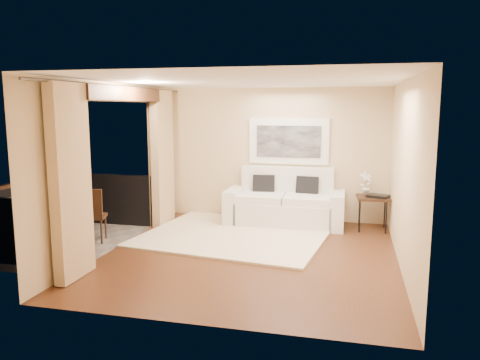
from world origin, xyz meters
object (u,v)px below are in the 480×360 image
(bistro_table, at_px, (48,213))
(balcony_chair_far, at_px, (92,212))
(orchid, at_px, (366,183))
(side_table, at_px, (373,200))
(ice_bucket, at_px, (43,200))
(sofa, at_px, (285,204))
(balcony_chair_near, at_px, (38,217))

(bistro_table, bearing_deg, balcony_chair_far, 35.64)
(orchid, height_order, bistro_table, orchid)
(orchid, distance_m, bistro_table, 5.75)
(side_table, bearing_deg, ice_bucket, -156.84)
(bistro_table, height_order, ice_bucket, ice_bucket)
(side_table, xyz_separation_m, ice_bucket, (-5.41, -2.31, 0.19))
(side_table, distance_m, ice_bucket, 5.88)
(side_table, relative_size, bistro_table, 0.94)
(bistro_table, xyz_separation_m, balcony_chair_far, (0.56, 0.40, -0.04))
(sofa, xyz_separation_m, balcony_chair_far, (-3.02, -2.11, 0.16))
(side_table, distance_m, orchid, 0.36)
(sofa, relative_size, balcony_chair_far, 2.43)
(side_table, distance_m, balcony_chair_near, 5.88)
(balcony_chair_near, bearing_deg, orchid, 41.70)
(sofa, bearing_deg, side_table, -3.95)
(orchid, bearing_deg, balcony_chair_far, -154.43)
(balcony_chair_near, relative_size, ice_bucket, 5.18)
(sofa, distance_m, orchid, 1.62)
(balcony_chair_far, bearing_deg, side_table, -174.14)
(bistro_table, distance_m, balcony_chair_far, 0.69)
(side_table, relative_size, orchid, 1.45)
(bistro_table, bearing_deg, side_table, 24.60)
(balcony_chair_far, distance_m, balcony_chair_near, 0.91)
(sofa, xyz_separation_m, orchid, (1.54, 0.07, 0.47))
(balcony_chair_far, xyz_separation_m, ice_bucket, (-0.70, -0.30, 0.23))
(balcony_chair_far, distance_m, ice_bucket, 0.80)
(balcony_chair_far, bearing_deg, bistro_table, 18.38)
(sofa, height_order, balcony_chair_near, sofa)
(balcony_chair_near, distance_m, ice_bucket, 0.54)
(side_table, bearing_deg, orchid, 127.05)
(orchid, bearing_deg, balcony_chair_near, -149.65)
(ice_bucket, bearing_deg, orchid, 25.28)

